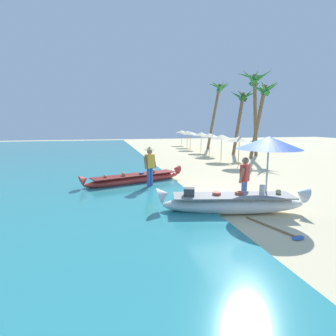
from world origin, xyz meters
TOP-DOWN VIEW (x-y plane):
  - ground_plane at (0.00, 0.00)m, footprint 80.00×80.00m
  - boat_white_foreground at (-0.67, -1.40)m, footprint 4.58×1.70m
  - boat_red_midground at (-3.07, 3.20)m, footprint 4.76×2.25m
  - person_vendor_hatted at (-2.54, 2.32)m, footprint 0.58×0.45m
  - person_tourist_customer at (0.12, -0.66)m, footprint 0.54×0.51m
  - patio_umbrella_large at (0.57, -1.21)m, footprint 1.98×1.98m
  - parasol_row_0 at (3.97, 6.86)m, footprint 1.60×1.60m
  - parasol_row_1 at (4.02, 9.57)m, footprint 1.60×1.60m
  - parasol_row_2 at (4.34, 12.62)m, footprint 1.60×1.60m
  - parasol_row_3 at (4.61, 15.33)m, footprint 1.60×1.60m
  - parasol_row_4 at (4.54, 18.38)m, footprint 1.60×1.60m
  - parasol_row_5 at (5.05, 21.04)m, footprint 1.60×1.60m
  - parasol_row_6 at (5.26, 24.05)m, footprint 1.60×1.60m
  - palm_tree_tall_inland at (7.47, 13.07)m, footprint 2.56×2.60m
  - palm_tree_leaning_seaward at (7.78, 11.72)m, footprint 2.73×2.57m
  - palm_tree_mid_cluster at (7.68, 10.31)m, footprint 2.48×2.63m
  - palm_tree_far_behind at (7.63, 18.55)m, footprint 2.73×2.66m
  - paddle at (-0.17, -2.93)m, footprint 0.67×1.70m

SIDE VIEW (x-z plane):
  - ground_plane at x=0.00m, z-range 0.00..0.00m
  - paddle at x=-0.17m, z-range 0.00..0.06m
  - boat_red_midground at x=-3.07m, z-range -0.12..0.62m
  - boat_white_foreground at x=-0.67m, z-range -0.12..0.76m
  - person_tourist_customer at x=0.12m, z-range 0.10..1.69m
  - person_vendor_hatted at x=-2.54m, z-range 0.14..1.89m
  - parasol_row_0 at x=3.97m, z-range 0.79..2.70m
  - parasol_row_1 at x=4.02m, z-range 0.79..2.70m
  - parasol_row_2 at x=4.34m, z-range 0.79..2.70m
  - parasol_row_3 at x=4.61m, z-range 0.79..2.70m
  - parasol_row_4 at x=4.54m, z-range 0.79..2.70m
  - parasol_row_5 at x=5.05m, z-range 0.79..2.70m
  - parasol_row_6 at x=5.26m, z-range 0.79..2.70m
  - patio_umbrella_large at x=0.57m, z-range 0.93..3.22m
  - palm_tree_tall_inland at x=7.47m, z-range 1.61..7.28m
  - palm_tree_mid_cluster at x=7.68m, z-range 1.67..7.65m
  - palm_tree_leaning_seaward at x=7.78m, z-range 2.16..9.17m
  - palm_tree_far_behind at x=7.63m, z-range 2.18..9.38m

